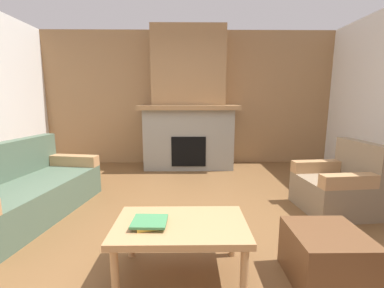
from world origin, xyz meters
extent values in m
plane|color=brown|center=(0.00, 0.00, 0.00)|extent=(9.00, 9.00, 0.00)
cube|color=#997047|center=(0.00, 3.00, 1.35)|extent=(6.00, 0.12, 2.70)
cube|color=gray|center=(0.00, 2.59, 0.57)|extent=(1.70, 0.70, 1.15)
cube|color=black|center=(0.00, 2.26, 0.38)|extent=(0.64, 0.08, 0.56)
cube|color=#997047|center=(0.00, 2.54, 1.19)|extent=(1.90, 0.82, 0.08)
cube|color=#997047|center=(0.00, 2.69, 1.97)|extent=(1.40, 0.50, 1.47)
cube|color=#4C604C|center=(-1.85, 0.38, 0.20)|extent=(1.11, 1.91, 0.40)
cube|color=tan|center=(-1.73, 1.19, 0.48)|extent=(0.85, 0.29, 0.15)
cube|color=#847056|center=(1.77, 0.51, 0.20)|extent=(0.83, 0.83, 0.40)
cube|color=#847056|center=(2.08, 0.54, 0.62)|extent=(0.21, 0.77, 0.45)
cube|color=tan|center=(1.75, 0.82, 0.48)|extent=(0.77, 0.21, 0.15)
cube|color=tan|center=(1.80, 0.20, 0.48)|extent=(0.77, 0.21, 0.15)
cube|color=tan|center=(-0.06, -0.64, 0.41)|extent=(1.00, 0.60, 0.05)
cylinder|color=tan|center=(-0.50, -0.88, 0.19)|extent=(0.06, 0.06, 0.38)
cylinder|color=tan|center=(0.38, -0.88, 0.19)|extent=(0.06, 0.06, 0.38)
cylinder|color=tan|center=(-0.50, -0.40, 0.19)|extent=(0.06, 0.06, 0.38)
cylinder|color=tan|center=(0.38, -0.40, 0.19)|extent=(0.06, 0.06, 0.38)
cube|color=brown|center=(1.02, -0.73, 0.20)|extent=(0.52, 0.52, 0.40)
cube|color=gold|center=(-0.29, -0.68, 0.44)|extent=(0.23, 0.22, 0.02)
cube|color=#3D7F4C|center=(-0.29, -0.68, 0.46)|extent=(0.26, 0.23, 0.02)
camera|label=1|loc=(0.01, -2.44, 1.36)|focal=23.96mm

